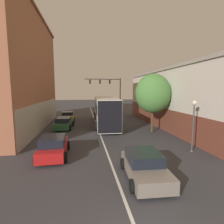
{
  "coord_description": "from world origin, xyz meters",
  "views": [
    {
      "loc": [
        -1.62,
        -4.07,
        4.61
      ],
      "look_at": [
        1.85,
        17.38,
        1.87
      ],
      "focal_mm": 28.0,
      "sensor_mm": 36.0,
      "label": 1
    }
  ],
  "objects_px": {
    "bus": "(105,109)",
    "hatchback_foreground": "(144,166)",
    "parked_car_left_far": "(54,147)",
    "parked_car_left_near": "(67,116)",
    "parked_car_left_mid": "(64,123)",
    "traffic_signal_gantry": "(109,87)",
    "street_lamp": "(193,120)",
    "street_tree_near": "(153,93)"
  },
  "relations": [
    {
      "from": "parked_car_left_mid",
      "to": "traffic_signal_gantry",
      "type": "distance_m",
      "value": 17.07
    },
    {
      "from": "bus",
      "to": "parked_car_left_far",
      "type": "height_order",
      "value": "bus"
    },
    {
      "from": "hatchback_foreground",
      "to": "parked_car_left_far",
      "type": "distance_m",
      "value": 6.52
    },
    {
      "from": "bus",
      "to": "street_tree_near",
      "type": "xyz_separation_m",
      "value": [
        4.54,
        -5.48,
        2.21
      ]
    },
    {
      "from": "hatchback_foreground",
      "to": "traffic_signal_gantry",
      "type": "distance_m",
      "value": 28.09
    },
    {
      "from": "bus",
      "to": "parked_car_left_far",
      "type": "xyz_separation_m",
      "value": [
        -4.98,
        -11.14,
        -1.35
      ]
    },
    {
      "from": "bus",
      "to": "parked_car_left_near",
      "type": "relative_size",
      "value": 3.26
    },
    {
      "from": "parked_car_left_near",
      "to": "street_tree_near",
      "type": "xyz_separation_m",
      "value": [
        9.92,
        -9.02,
        3.59
      ]
    },
    {
      "from": "parked_car_left_near",
      "to": "parked_car_left_far",
      "type": "distance_m",
      "value": 14.69
    },
    {
      "from": "parked_car_left_near",
      "to": "street_tree_near",
      "type": "relative_size",
      "value": 0.63
    },
    {
      "from": "hatchback_foreground",
      "to": "parked_car_left_near",
      "type": "xyz_separation_m",
      "value": [
        -5.64,
        18.57,
        0.01
      ]
    },
    {
      "from": "parked_car_left_mid",
      "to": "hatchback_foreground",
      "type": "bearing_deg",
      "value": -153.21
    },
    {
      "from": "parked_car_left_near",
      "to": "parked_car_left_far",
      "type": "xyz_separation_m",
      "value": [
        0.4,
        -14.68,
        0.02
      ]
    },
    {
      "from": "hatchback_foreground",
      "to": "traffic_signal_gantry",
      "type": "relative_size",
      "value": 0.54
    },
    {
      "from": "hatchback_foreground",
      "to": "parked_car_left_mid",
      "type": "relative_size",
      "value": 0.9
    },
    {
      "from": "parked_car_left_mid",
      "to": "street_lamp",
      "type": "bearing_deg",
      "value": -129.54
    },
    {
      "from": "traffic_signal_gantry",
      "to": "street_tree_near",
      "type": "relative_size",
      "value": 1.17
    },
    {
      "from": "hatchback_foreground",
      "to": "parked_car_left_near",
      "type": "distance_m",
      "value": 19.41
    },
    {
      "from": "bus",
      "to": "parked_car_left_mid",
      "type": "bearing_deg",
      "value": 113.09
    },
    {
      "from": "parked_car_left_near",
      "to": "hatchback_foreground",
      "type": "bearing_deg",
      "value": -169.44
    },
    {
      "from": "parked_car_left_near",
      "to": "parked_car_left_mid",
      "type": "xyz_separation_m",
      "value": [
        0.13,
        -5.51,
        -0.01
      ]
    },
    {
      "from": "hatchback_foreground",
      "to": "street_lamp",
      "type": "distance_m",
      "value": 6.11
    },
    {
      "from": "parked_car_left_far",
      "to": "street_lamp",
      "type": "bearing_deg",
      "value": -94.57
    },
    {
      "from": "street_tree_near",
      "to": "street_lamp",
      "type": "bearing_deg",
      "value": -84.54
    },
    {
      "from": "parked_car_left_far",
      "to": "traffic_signal_gantry",
      "type": "distance_m",
      "value": 25.28
    },
    {
      "from": "bus",
      "to": "hatchback_foreground",
      "type": "height_order",
      "value": "bus"
    },
    {
      "from": "hatchback_foreground",
      "to": "parked_car_left_near",
      "type": "height_order",
      "value": "parked_car_left_near"
    },
    {
      "from": "bus",
      "to": "parked_car_left_mid",
      "type": "xyz_separation_m",
      "value": [
        -5.24,
        -1.97,
        -1.38
      ]
    },
    {
      "from": "hatchback_foreground",
      "to": "street_tree_near",
      "type": "relative_size",
      "value": 0.63
    },
    {
      "from": "parked_car_left_mid",
      "to": "street_lamp",
      "type": "distance_m",
      "value": 14.43
    },
    {
      "from": "hatchback_foreground",
      "to": "traffic_signal_gantry",
      "type": "height_order",
      "value": "traffic_signal_gantry"
    },
    {
      "from": "hatchback_foreground",
      "to": "traffic_signal_gantry",
      "type": "xyz_separation_m",
      "value": [
        2.12,
        27.63,
        4.6
      ]
    },
    {
      "from": "parked_car_left_mid",
      "to": "parked_car_left_far",
      "type": "distance_m",
      "value": 9.18
    },
    {
      "from": "parked_car_left_mid",
      "to": "street_tree_near",
      "type": "xyz_separation_m",
      "value": [
        9.79,
        -3.51,
        3.6
      ]
    },
    {
      "from": "traffic_signal_gantry",
      "to": "hatchback_foreground",
      "type": "bearing_deg",
      "value": -94.39
    },
    {
      "from": "parked_car_left_far",
      "to": "street_lamp",
      "type": "relative_size",
      "value": 1.03
    },
    {
      "from": "bus",
      "to": "parked_car_left_far",
      "type": "relative_size",
      "value": 3.28
    },
    {
      "from": "parked_car_left_mid",
      "to": "traffic_signal_gantry",
      "type": "xyz_separation_m",
      "value": [
        7.63,
        14.57,
        4.6
      ]
    },
    {
      "from": "street_lamp",
      "to": "traffic_signal_gantry",
      "type": "bearing_deg",
      "value": 96.46
    },
    {
      "from": "hatchback_foreground",
      "to": "parked_car_left_far",
      "type": "height_order",
      "value": "parked_car_left_far"
    },
    {
      "from": "parked_car_left_near",
      "to": "parked_car_left_mid",
      "type": "bearing_deg",
      "value": 175.06
    },
    {
      "from": "parked_car_left_mid",
      "to": "traffic_signal_gantry",
      "type": "height_order",
      "value": "traffic_signal_gantry"
    }
  ]
}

